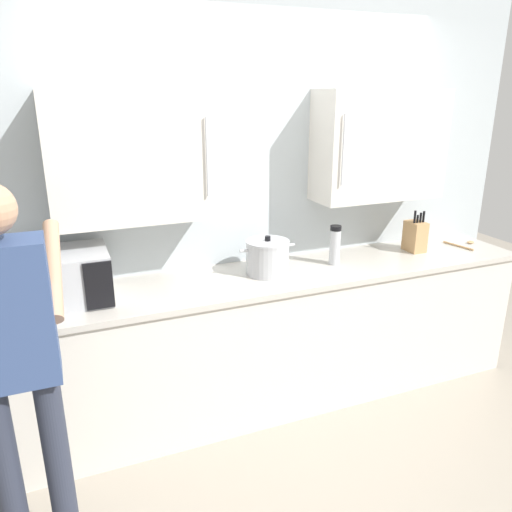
% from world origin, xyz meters
% --- Properties ---
extents(ground_plane, '(9.11, 9.11, 0.00)m').
position_xyz_m(ground_plane, '(0.00, 0.00, 0.00)').
color(ground_plane, '#9E9384').
extents(back_wall_tiled, '(3.97, 0.44, 2.70)m').
position_xyz_m(back_wall_tiled, '(-0.00, 0.94, 1.44)').
color(back_wall_tiled, '#B2BCC1').
rests_on(back_wall_tiled, ground_plane).
extents(counter_unit, '(3.53, 0.62, 0.92)m').
position_xyz_m(counter_unit, '(0.00, 0.65, 0.46)').
color(counter_unit, beige).
rests_on(counter_unit, ground_plane).
extents(microwave_oven, '(0.64, 0.75, 0.28)m').
position_xyz_m(microwave_oven, '(-1.29, 0.68, 1.06)').
color(microwave_oven, '#B7BABF').
rests_on(microwave_oven, counter_unit).
extents(knife_block, '(0.11, 0.15, 0.31)m').
position_xyz_m(knife_block, '(1.12, 0.70, 1.03)').
color(knife_block, tan).
rests_on(knife_block, counter_unit).
extents(stock_pot, '(0.37, 0.27, 0.25)m').
position_xyz_m(stock_pot, '(-0.05, 0.67, 1.03)').
color(stock_pot, '#B7BABF').
rests_on(stock_pot, counter_unit).
extents(wooden_spoon, '(0.22, 0.25, 0.02)m').
position_xyz_m(wooden_spoon, '(1.56, 0.66, 0.93)').
color(wooden_spoon, tan).
rests_on(wooden_spoon, counter_unit).
extents(thermos_flask, '(0.07, 0.07, 0.26)m').
position_xyz_m(thermos_flask, '(0.44, 0.66, 1.05)').
color(thermos_flask, '#B7BABF').
rests_on(thermos_flask, counter_unit).
extents(person_figure, '(0.46, 0.55, 1.72)m').
position_xyz_m(person_figure, '(-1.46, -0.06, 1.03)').
color(person_figure, '#282D3D').
rests_on(person_figure, ground_plane).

